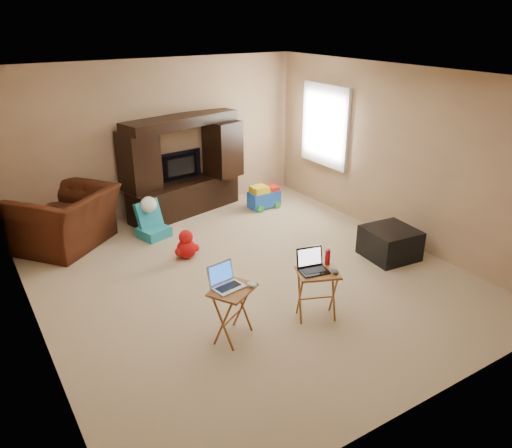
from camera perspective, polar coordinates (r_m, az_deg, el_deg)
floor at (r=6.47m, az=-0.95°, el=-5.94°), size 5.50×5.50×0.00m
ceiling at (r=5.70m, az=-1.12°, el=16.62°), size 5.50×5.50×0.00m
wall_back at (r=8.36m, az=-10.99°, el=9.58°), size 5.00×0.00×5.00m
wall_front at (r=4.07m, az=19.63°, el=-6.07°), size 5.00×0.00×5.00m
wall_left at (r=5.22m, az=-25.19°, el=-0.44°), size 0.00×5.50×5.50m
wall_right at (r=7.52m, az=15.64°, el=7.65°), size 0.00×5.50×5.50m
window_pane at (r=8.56m, az=7.99°, el=11.11°), size 0.00×1.20×1.20m
window_frame at (r=8.54m, az=7.88°, el=11.09°), size 0.06×1.14×1.34m
entertainment_center at (r=8.32m, az=-8.30°, el=6.59°), size 2.05×0.95×1.63m
television at (r=8.40m, az=-8.52°, el=6.50°), size 0.83×0.20×0.48m
recliner at (r=7.62m, az=-20.86°, el=0.52°), size 1.69×1.67×0.83m
child_rocker at (r=7.61m, az=-11.72°, el=0.40°), size 0.52×0.56×0.54m
plush_toy at (r=6.92m, az=-7.98°, el=-2.26°), size 0.37×0.31×0.41m
push_toy at (r=8.64m, az=0.94°, el=3.20°), size 0.56×0.40×0.41m
ottoman at (r=7.11m, az=15.05°, el=-2.11°), size 0.71×0.71×0.42m
tray_table_left at (r=5.20m, az=-2.65°, el=-10.18°), size 0.57×0.53×0.58m
tray_table_right at (r=5.55m, az=6.95°, el=-8.04°), size 0.54×0.50×0.57m
laptop_left at (r=4.99m, az=-3.21°, el=-6.15°), size 0.34×0.30×0.24m
laptop_right at (r=5.34m, az=6.69°, el=-4.33°), size 0.35×0.31×0.24m
mouse_left at (r=5.06m, az=-0.46°, el=-6.94°), size 0.11×0.14×0.05m
mouse_right at (r=5.40m, az=8.98°, el=-5.34°), size 0.10×0.13×0.05m
water_bottle at (r=5.53m, az=8.18°, el=-3.78°), size 0.06×0.06×0.18m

